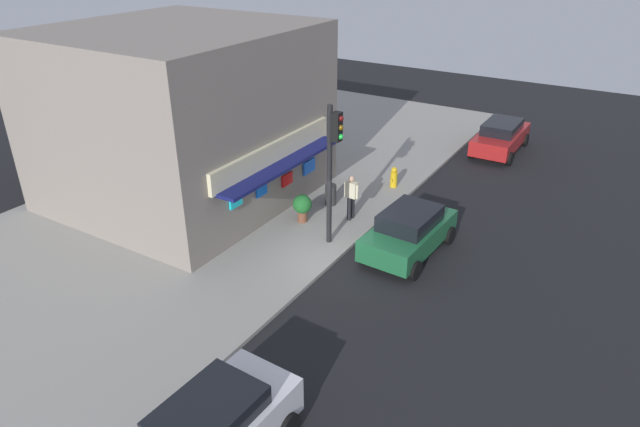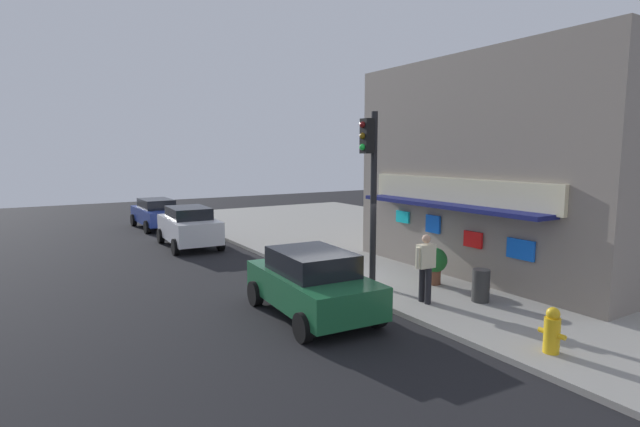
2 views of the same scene
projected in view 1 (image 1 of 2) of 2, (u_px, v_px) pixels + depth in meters
name	position (u px, v px, depth m)	size (l,w,h in m)	color
ground_plane	(336.00, 263.00, 18.82)	(57.73, 57.73, 0.00)	black
sidewalk	(193.00, 216.00, 21.77)	(38.48, 12.78, 0.13)	gray
corner_building	(183.00, 115.00, 22.02)	(9.25, 9.50, 6.70)	gray
traffic_light	(332.00, 158.00, 18.38)	(0.32, 0.58, 4.93)	black
fire_hydrant	(394.00, 177.00, 23.87)	(0.54, 0.30, 0.90)	gold
trash_can	(331.00, 195.00, 22.35)	(0.44, 0.44, 0.84)	#2D2D2D
pedestrian	(351.00, 195.00, 20.98)	(0.41, 0.61, 1.76)	black
potted_plant_by_doorway	(302.00, 206.00, 20.94)	(0.72, 0.72, 1.07)	brown
parked_car_green	(409.00, 231.00, 19.07)	(4.05, 2.25, 1.60)	#1E6038
parked_car_red	(501.00, 136.00, 27.82)	(4.45, 2.05, 1.56)	#AD1E1E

